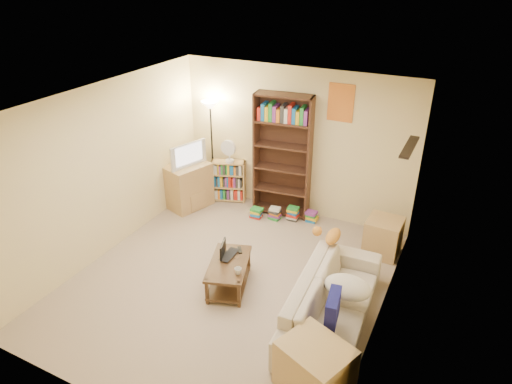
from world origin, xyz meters
TOP-DOWN VIEW (x-y plane):
  - room at (0.00, 0.01)m, footprint 4.50×4.54m
  - sofa at (1.50, -0.14)m, footprint 2.19×1.06m
  - navy_pillow at (1.63, -0.59)m, footprint 0.18×0.42m
  - cream_blanket at (1.65, -0.08)m, footprint 0.56×0.40m
  - tabby_cat at (1.18, 0.65)m, footprint 0.48×0.19m
  - coffee_table at (0.06, -0.12)m, footprint 0.74×0.99m
  - laptop at (0.05, 0.02)m, footprint 0.36×0.24m
  - laptop_screen at (-0.07, -0.02)m, footprint 0.10×0.28m
  - mug at (0.29, -0.27)m, footprint 0.10×0.10m
  - tv_remote at (0.06, 0.19)m, footprint 0.13×0.16m
  - tv_stand at (-1.70, 1.54)m, footprint 0.73×0.87m
  - television at (-1.70, 1.54)m, footprint 0.78×0.53m
  - tall_bookshelf at (-0.13, 2.05)m, footprint 0.97×0.43m
  - short_bookshelf at (-1.17, 2.05)m, footprint 0.64×0.43m
  - desk_fan at (-1.13, 2.01)m, footprint 0.27×0.15m
  - floor_lamp at (-1.49, 2.05)m, footprint 0.31×0.31m
  - side_table at (1.72, 1.60)m, footprint 0.51×0.51m
  - end_cabinet at (1.65, -1.15)m, footprint 0.83×0.77m
  - book_stacks at (0.03, 1.85)m, footprint 1.10×0.45m

SIDE VIEW (x-z plane):
  - book_stacks at x=0.03m, z-range -0.02..0.23m
  - coffee_table at x=0.06m, z-range 0.05..0.44m
  - end_cabinet at x=1.65m, z-range 0.00..0.56m
  - side_table at x=1.72m, z-range 0.00..0.57m
  - sofa at x=1.50m, z-range 0.00..0.61m
  - short_bookshelf at x=-1.17m, z-range 0.00..0.77m
  - tv_stand at x=-1.70m, z-range 0.00..0.79m
  - tv_remote at x=0.06m, z-range 0.39..0.41m
  - laptop at x=0.05m, z-range 0.39..0.42m
  - mug at x=0.29m, z-range 0.39..0.48m
  - laptop_screen at x=-0.07m, z-range 0.41..0.60m
  - cream_blanket at x=1.65m, z-range 0.40..0.65m
  - navy_pillow at x=1.63m, z-range 0.40..0.77m
  - tabby_cat at x=1.18m, z-range 0.61..0.78m
  - television at x=-1.70m, z-range 0.79..1.21m
  - desk_fan at x=-1.13m, z-range 0.79..1.21m
  - tall_bookshelf at x=-0.13m, z-range 0.06..2.15m
  - floor_lamp at x=-1.49m, z-range 0.54..2.35m
  - room at x=0.00m, z-range 0.36..2.88m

